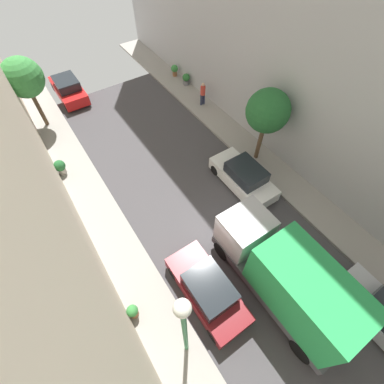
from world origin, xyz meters
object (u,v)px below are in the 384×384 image
(parked_car_right_2, at_px, (244,177))
(delivery_truck, at_px, (287,277))
(pedestrian, at_px, (203,93))
(parked_car_left_2, at_px, (208,290))
(street_tree_1, at_px, (268,111))
(potted_plant_2, at_px, (133,312))
(potted_plant_0, at_px, (186,79))
(street_tree_0, at_px, (23,78))
(parked_car_left_3, at_px, (68,89))
(potted_plant_1, at_px, (175,70))
(lamp_post, at_px, (184,327))
(potted_plant_3, at_px, (60,167))

(parked_car_right_2, height_order, delivery_truck, delivery_truck)
(delivery_truck, relative_size, pedestrian, 3.84)
(parked_car_left_2, relative_size, parked_car_right_2, 1.00)
(street_tree_1, bearing_deg, potted_plant_2, -158.58)
(delivery_truck, relative_size, potted_plant_0, 7.57)
(street_tree_0, bearing_deg, potted_plant_2, -92.10)
(pedestrian, distance_m, potted_plant_0, 3.02)
(parked_car_right_2, xyz_separation_m, potted_plant_0, (2.94, 10.53, -0.12))
(parked_car_left_2, distance_m, parked_car_left_3, 18.20)
(parked_car_left_3, height_order, potted_plant_1, parked_car_left_3)
(parked_car_left_3, distance_m, parked_car_right_2, 15.20)
(street_tree_1, bearing_deg, potted_plant_1, 86.23)
(parked_car_left_2, relative_size, street_tree_1, 0.91)
(lamp_post, bearing_deg, potted_plant_3, 95.48)
(street_tree_1, bearing_deg, pedestrian, 86.76)
(potted_plant_0, relative_size, potted_plant_2, 1.06)
(delivery_truck, bearing_deg, street_tree_1, 54.66)
(parked_car_right_2, relative_size, street_tree_1, 0.91)
(street_tree_1, distance_m, lamp_post, 11.42)
(potted_plant_0, bearing_deg, lamp_post, -123.00)
(potted_plant_0, distance_m, potted_plant_2, 17.67)
(parked_car_left_3, relative_size, potted_plant_3, 4.43)
(parked_car_left_2, bearing_deg, street_tree_0, 99.13)
(pedestrian, distance_m, potted_plant_1, 4.58)
(parked_car_left_3, bearing_deg, parked_car_right_2, -69.19)
(street_tree_1, bearing_deg, lamp_post, -145.69)
(parked_car_left_2, xyz_separation_m, potted_plant_2, (-3.07, 1.03, -0.11))
(delivery_truck, bearing_deg, lamp_post, 175.44)
(potted_plant_3, bearing_deg, potted_plant_0, 18.87)
(parked_car_right_2, relative_size, pedestrian, 2.44)
(potted_plant_1, distance_m, lamp_post, 20.41)
(pedestrian, relative_size, potted_plant_0, 1.97)
(parked_car_left_3, distance_m, potted_plant_1, 8.50)
(potted_plant_2, relative_size, lamp_post, 0.13)
(street_tree_0, distance_m, potted_plant_2, 15.02)
(pedestrian, bearing_deg, delivery_truck, -111.45)
(parked_car_left_3, bearing_deg, potted_plant_3, -111.88)
(parked_car_left_3, relative_size, potted_plant_0, 4.82)
(potted_plant_2, bearing_deg, potted_plant_3, 89.85)
(delivery_truck, height_order, street_tree_1, street_tree_1)
(parked_car_left_2, height_order, potted_plant_3, parked_car_left_2)
(street_tree_0, bearing_deg, pedestrian, -21.79)
(pedestrian, relative_size, street_tree_1, 0.37)
(parked_car_left_2, height_order, potted_plant_0, parked_car_left_2)
(delivery_truck, bearing_deg, potted_plant_1, 72.65)
(parked_car_left_3, xyz_separation_m, parked_car_right_2, (5.40, -14.21, 0.00))
(parked_car_left_3, distance_m, potted_plant_2, 17.45)
(potted_plant_0, bearing_deg, street_tree_0, 173.65)
(pedestrian, relative_size, street_tree_0, 0.37)
(parked_car_left_2, bearing_deg, street_tree_1, 34.56)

